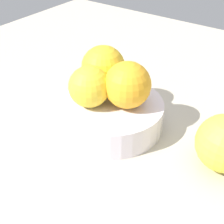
# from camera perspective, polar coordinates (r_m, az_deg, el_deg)

# --- Properties ---
(ground_plane) EXTENTS (1.10, 1.10, 0.02)m
(ground_plane) POSITION_cam_1_polar(r_m,az_deg,el_deg) (0.54, -0.00, -3.29)
(ground_plane) COLOR #BCB29E
(fruit_bowl) EXTENTS (0.17, 0.17, 0.05)m
(fruit_bowl) POSITION_cam_1_polar(r_m,az_deg,el_deg) (0.52, -0.00, -0.53)
(fruit_bowl) COLOR silver
(fruit_bowl) RESTS_ON ground_plane
(orange_in_bowl_0) EXTENTS (0.08, 0.08, 0.08)m
(orange_in_bowl_0) POSITION_cam_1_polar(r_m,az_deg,el_deg) (0.53, -1.61, 8.15)
(orange_in_bowl_0) COLOR yellow
(orange_in_bowl_0) RESTS_ON fruit_bowl
(orange_in_bowl_1) EXTENTS (0.07, 0.07, 0.07)m
(orange_in_bowl_1) POSITION_cam_1_polar(r_m,az_deg,el_deg) (0.49, -4.17, 4.63)
(orange_in_bowl_1) COLOR yellow
(orange_in_bowl_1) RESTS_ON fruit_bowl
(orange_in_bowl_2) EXTENTS (0.07, 0.07, 0.07)m
(orange_in_bowl_2) POSITION_cam_1_polar(r_m,az_deg,el_deg) (0.48, 2.85, 4.95)
(orange_in_bowl_2) COLOR #F9A823
(orange_in_bowl_2) RESTS_ON fruit_bowl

